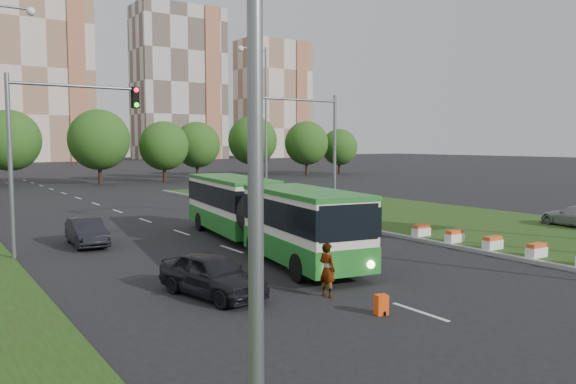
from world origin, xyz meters
TOP-DOWN VIEW (x-y plane):
  - ground at (0.00, 0.00)m, footprint 360.00×360.00m
  - grass_median at (13.00, 8.00)m, footprint 14.00×60.00m
  - median_kerb at (6.05, 8.00)m, footprint 0.30×60.00m
  - lane_markings at (-3.00, 20.00)m, footprint 0.20×100.00m
  - flower_planters at (6.70, -2.50)m, footprint 1.10×11.50m
  - traffic_mast_median at (4.78, 10.00)m, footprint 5.76×0.32m
  - traffic_mast_left at (-10.38, 9.00)m, footprint 5.76×0.32m
  - street_lamps at (-3.00, 10.00)m, footprint 36.00×60.00m
  - tree_line at (10.00, 55.00)m, footprint 120.00×8.00m
  - apartment_tower_ceast at (15.00, 150.00)m, footprint 25.00×15.00m
  - apartment_tower_east at (55.00, 150.00)m, footprint 27.00×15.00m
  - midrise_east at (90.00, 150.00)m, footprint 24.00×14.00m
  - articulated_bus at (-1.80, 5.61)m, footprint 2.63×16.85m
  - car_left_near at (-7.40, -0.95)m, footprint 2.58×4.52m
  - car_left_far at (-8.49, 10.82)m, footprint 1.63×4.16m
  - car_median at (16.86, 0.34)m, footprint 2.31×4.46m
  - pedestrian at (-4.28, -3.10)m, footprint 0.52×0.71m
  - shopping_trolley at (-4.14, -5.54)m, footprint 0.35×0.37m

SIDE VIEW (x-z plane):
  - ground at x=0.00m, z-range 0.00..0.00m
  - lane_markings at x=-3.00m, z-range -0.01..0.01m
  - grass_median at x=13.00m, z-range 0.00..0.15m
  - median_kerb at x=6.05m, z-range 0.00..0.18m
  - shopping_trolley at x=-4.14m, z-range 0.00..0.59m
  - flower_planters at x=6.70m, z-range 0.15..0.75m
  - car_left_far at x=-8.49m, z-range 0.00..1.35m
  - car_left_near at x=-7.40m, z-range 0.00..1.45m
  - car_median at x=16.86m, z-range 0.15..1.39m
  - pedestrian at x=-4.28m, z-range 0.00..1.80m
  - articulated_bus at x=-1.80m, z-range 0.31..3.09m
  - tree_line at x=10.00m, z-range 0.00..9.00m
  - traffic_mast_median at x=4.78m, z-range 1.35..9.35m
  - traffic_mast_left at x=-10.38m, z-range 1.35..9.35m
  - street_lamps at x=-3.00m, z-range 0.00..12.00m
  - midrise_east at x=90.00m, z-range 0.00..40.00m
  - apartment_tower_east at x=55.00m, z-range 0.00..47.00m
  - apartment_tower_ceast at x=15.00m, z-range 0.00..50.00m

